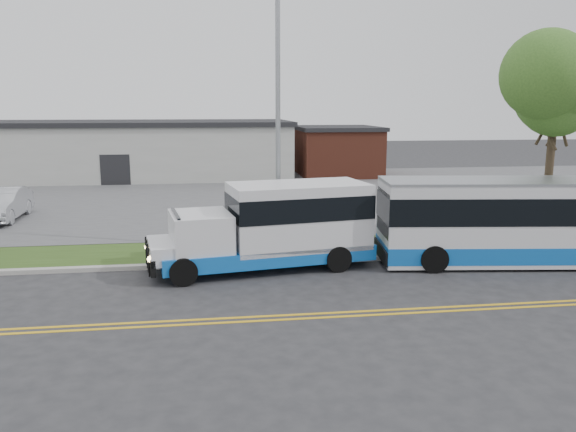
{
  "coord_description": "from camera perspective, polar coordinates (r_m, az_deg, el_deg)",
  "views": [
    {
      "loc": [
        0.51,
        -17.81,
        5.45
      ],
      "look_at": [
        3.21,
        1.65,
        1.6
      ],
      "focal_mm": 35.0,
      "sensor_mm": 36.0,
      "label": 1
    }
  ],
  "objects": [
    {
      "name": "ground",
      "position": [
        18.63,
        -9.17,
        -6.07
      ],
      "size": [
        140.0,
        140.0,
        0.0
      ],
      "primitive_type": "plane",
      "color": "#28282B",
      "rests_on": "ground"
    },
    {
      "name": "lane_line_north",
      "position": [
        14.99,
        -9.46,
        -10.36
      ],
      "size": [
        70.0,
        0.12,
        0.01
      ],
      "primitive_type": "cube",
      "color": "gold",
      "rests_on": "ground"
    },
    {
      "name": "lane_line_south",
      "position": [
        14.71,
        -9.49,
        -10.79
      ],
      "size": [
        70.0,
        0.12,
        0.01
      ],
      "primitive_type": "cube",
      "color": "gold",
      "rests_on": "ground"
    },
    {
      "name": "curb",
      "position": [
        19.66,
        -9.12,
        -4.92
      ],
      "size": [
        80.0,
        0.3,
        0.15
      ],
      "primitive_type": "cube",
      "color": "#9E9B93",
      "rests_on": "ground"
    },
    {
      "name": "verge",
      "position": [
        21.4,
        -9.03,
        -3.66
      ],
      "size": [
        80.0,
        3.3,
        0.1
      ],
      "primitive_type": "cube",
      "color": "#2D4416",
      "rests_on": "ground"
    },
    {
      "name": "parking_lot",
      "position": [
        35.22,
        -8.64,
        2.14
      ],
      "size": [
        80.0,
        25.0,
        0.1
      ],
      "primitive_type": "cube",
      "color": "#4C4C4F",
      "rests_on": "ground"
    },
    {
      "name": "commercial_building",
      "position": [
        45.39,
        -16.23,
        6.52
      ],
      "size": [
        25.4,
        10.4,
        4.35
      ],
      "color": "#9E9E99",
      "rests_on": "ground"
    },
    {
      "name": "brick_wing",
      "position": [
        45.06,
        4.97,
        6.61
      ],
      "size": [
        6.3,
        7.3,
        3.9
      ],
      "color": "brown",
      "rests_on": "ground"
    },
    {
      "name": "tree_east",
      "position": [
        24.81,
        25.62,
        11.77
      ],
      "size": [
        5.2,
        5.2,
        8.33
      ],
      "color": "#382A1E",
      "rests_on": "verge"
    },
    {
      "name": "streetlight_near",
      "position": [
        20.68,
        -1.0,
        10.49
      ],
      "size": [
        0.35,
        1.53,
        9.5
      ],
      "color": "gray",
      "rests_on": "verge"
    },
    {
      "name": "shuttle_bus",
      "position": [
        19.06,
        -1.09,
        -0.75
      ],
      "size": [
        7.78,
        3.56,
        2.88
      ],
      "rotation": [
        0.0,
        0.0,
        0.16
      ],
      "color": "#1057B1",
      "rests_on": "ground"
    },
    {
      "name": "transit_bus",
      "position": [
        21.4,
        23.66,
        -0.49
      ],
      "size": [
        10.91,
        3.71,
        2.97
      ],
      "rotation": [
        0.0,
        0.0,
        -0.12
      ],
      "color": "silver",
      "rests_on": "ground"
    },
    {
      "name": "parked_car_a",
      "position": [
        30.02,
        -27.0,
        1.08
      ],
      "size": [
        1.72,
        4.66,
        1.52
      ],
      "primitive_type": "imported",
      "rotation": [
        0.0,
        0.0,
        0.02
      ],
      "color": "#AEB0B5",
      "rests_on": "parking_lot"
    }
  ]
}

